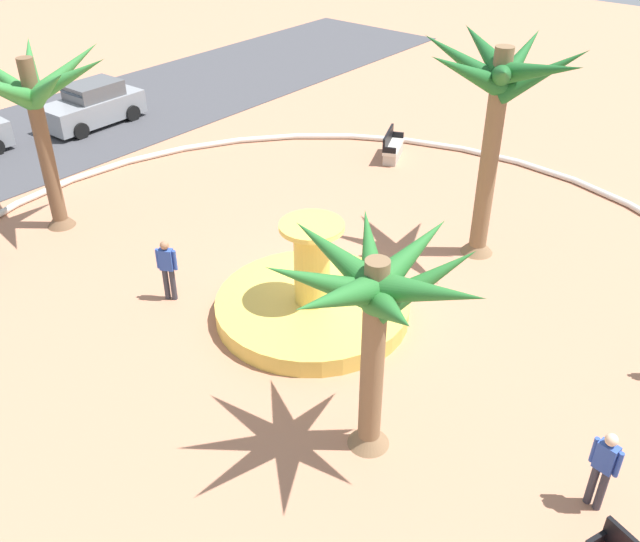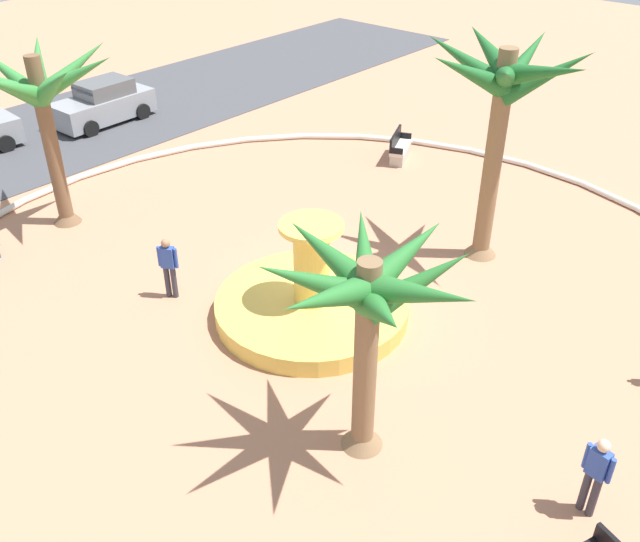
{
  "view_description": "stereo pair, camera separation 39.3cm",
  "coord_description": "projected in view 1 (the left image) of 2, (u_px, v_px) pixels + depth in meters",
  "views": [
    {
      "loc": [
        -11.15,
        -9.07,
        10.04
      ],
      "look_at": [
        -0.19,
        -0.05,
        1.0
      ],
      "focal_mm": 39.12,
      "sensor_mm": 36.0,
      "label": 1
    },
    {
      "loc": [
        -10.89,
        -9.37,
        10.04
      ],
      "look_at": [
        -0.19,
        -0.05,
        1.0
      ],
      "focal_mm": 39.12,
      "sensor_mm": 36.0,
      "label": 2
    }
  ],
  "objects": [
    {
      "name": "fountain",
      "position": [
        312.0,
        303.0,
        16.83
      ],
      "size": [
        4.69,
        4.69,
        2.52
      ],
      "color": "gold",
      "rests_on": "ground"
    },
    {
      "name": "palm_tree_near_fountain",
      "position": [
        33.0,
        97.0,
        18.73
      ],
      "size": [
        4.37,
        4.43,
        5.24
      ],
      "color": "brown",
      "rests_on": "ground"
    },
    {
      "name": "street_asphalt",
      "position": [
        1.0,
        149.0,
        25.75
      ],
      "size": [
        48.0,
        8.0,
        0.03
      ],
      "primitive_type": "cube",
      "color": "#424247",
      "rests_on": "ground"
    },
    {
      "name": "palm_tree_by_curb",
      "position": [
        376.0,
        298.0,
        11.66
      ],
      "size": [
        3.95,
        3.95,
        4.41
      ],
      "color": "brown",
      "rests_on": "ground"
    },
    {
      "name": "ground_plane",
      "position": [
        323.0,
        301.0,
        17.51
      ],
      "size": [
        80.0,
        80.0,
        0.0
      ],
      "primitive_type": "plane",
      "color": "tan"
    },
    {
      "name": "palm_tree_mid_plaza",
      "position": [
        498.0,
        95.0,
        17.12
      ],
      "size": [
        4.32,
        4.47,
        5.95
      ],
      "color": "brown",
      "rests_on": "ground"
    },
    {
      "name": "bench_north",
      "position": [
        392.0,
        149.0,
        24.89
      ],
      "size": [
        1.67,
        1.1,
        1.0
      ],
      "color": "beige",
      "rests_on": "ground"
    },
    {
      "name": "plaza_curb",
      "position": [
        323.0,
        297.0,
        17.46
      ],
      "size": [
        21.96,
        21.96,
        0.2
      ],
      "primitive_type": "torus",
      "color": "silver",
      "rests_on": "ground"
    },
    {
      "name": "person_cyclist_photo",
      "position": [
        167.0,
        267.0,
        17.1
      ],
      "size": [
        0.34,
        0.48,
        1.67
      ],
      "color": "#33333D",
      "rests_on": "ground"
    },
    {
      "name": "person_pedestrian_stroll",
      "position": [
        603.0,
        467.0,
        11.73
      ],
      "size": [
        0.25,
        0.52,
        1.7
      ],
      "color": "#33333D",
      "rests_on": "ground"
    },
    {
      "name": "parked_car_second",
      "position": [
        93.0,
        106.0,
        27.5
      ],
      "size": [
        4.05,
        2.01,
        1.67
      ],
      "color": "gray",
      "rests_on": "ground"
    }
  ]
}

